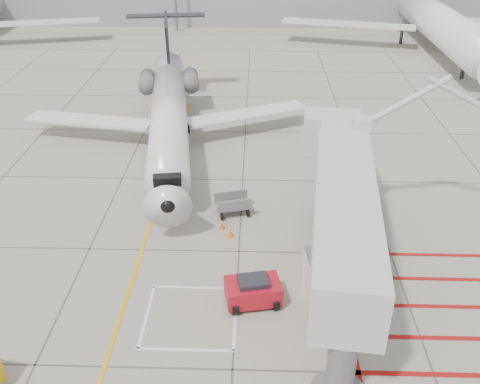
# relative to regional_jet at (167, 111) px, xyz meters

# --- Properties ---
(ground_plane) EXTENTS (260.00, 260.00, 0.00)m
(ground_plane) POSITION_rel_regional_jet_xyz_m (5.17, -14.76, -3.68)
(ground_plane) COLOR #9C9787
(ground_plane) RESTS_ON ground
(regional_jet) EXTENTS (25.99, 30.92, 7.36)m
(regional_jet) POSITION_rel_regional_jet_xyz_m (0.00, 0.00, 0.00)
(regional_jet) COLOR silver
(regional_jet) RESTS_ON ground_plane
(jet_bridge) EXTENTS (10.65, 19.03, 7.26)m
(jet_bridge) POSITION_rel_regional_jet_xyz_m (9.94, -13.73, -0.05)
(jet_bridge) COLOR beige
(jet_bridge) RESTS_ON ground_plane
(pushback_tug) EXTENTS (2.75, 2.02, 1.46)m
(pushback_tug) POSITION_rel_regional_jet_xyz_m (5.95, -14.73, -2.95)
(pushback_tug) COLOR #AE101D
(pushback_tug) RESTS_ON ground_plane
(baggage_cart) EXTENTS (2.25, 1.73, 1.26)m
(baggage_cart) POSITION_rel_regional_jet_xyz_m (4.71, -6.99, -3.05)
(baggage_cart) COLOR slate
(baggage_cart) RESTS_ON ground_plane
(ground_power_unit) EXTENTS (2.84, 1.87, 2.12)m
(ground_power_unit) POSITION_rel_regional_jet_xyz_m (9.76, -13.75, -2.62)
(ground_power_unit) COLOR silver
(ground_power_unit) RESTS_ON ground_plane
(cone_nose) EXTENTS (0.35, 0.35, 0.48)m
(cone_nose) POSITION_rel_regional_jet_xyz_m (4.66, -9.38, -3.44)
(cone_nose) COLOR orange
(cone_nose) RESTS_ON ground_plane
(cone_side) EXTENTS (0.32, 0.32, 0.45)m
(cone_side) POSITION_rel_regional_jet_xyz_m (4.14, -8.59, -3.45)
(cone_side) COLOR #E5540C
(cone_side) RESTS_ON ground_plane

